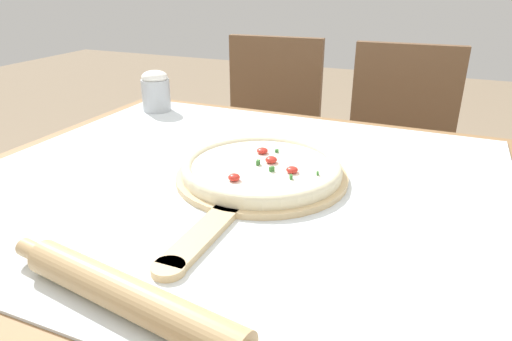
# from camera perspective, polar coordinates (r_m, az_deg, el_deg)

# --- Properties ---
(dining_table) EXTENTS (1.14, 1.02, 0.72)m
(dining_table) POSITION_cam_1_polar(r_m,az_deg,el_deg) (0.98, -2.74, -6.84)
(dining_table) COLOR olive
(dining_table) RESTS_ON ground_plane
(towel_cloth) EXTENTS (1.06, 0.94, 0.00)m
(towel_cloth) POSITION_cam_1_polar(r_m,az_deg,el_deg) (0.93, -2.86, -1.20)
(towel_cloth) COLOR silver
(towel_cloth) RESTS_ON dining_table
(pizza_peel) EXTENTS (0.35, 0.54, 0.01)m
(pizza_peel) POSITION_cam_1_polar(r_m,az_deg,el_deg) (0.91, 0.17, -1.23)
(pizza_peel) COLOR #D6B784
(pizza_peel) RESTS_ON towel_cloth
(pizza) EXTENTS (0.32, 0.32, 0.03)m
(pizza) POSITION_cam_1_polar(r_m,az_deg,el_deg) (0.92, 0.73, 0.39)
(pizza) COLOR beige
(pizza) RESTS_ON pizza_peel
(rolling_pin) EXTENTS (0.43, 0.10, 0.05)m
(rolling_pin) POSITION_cam_1_polar(r_m,az_deg,el_deg) (0.59, -15.46, -15.04)
(rolling_pin) COLOR tan
(rolling_pin) RESTS_ON towel_cloth
(chair_left) EXTENTS (0.43, 0.43, 0.88)m
(chair_left) POSITION_cam_1_polar(r_m,az_deg,el_deg) (1.85, 1.52, 4.51)
(chair_left) COLOR brown
(chair_left) RESTS_ON ground_plane
(chair_right) EXTENTS (0.42, 0.42, 0.88)m
(chair_right) POSITION_cam_1_polar(r_m,az_deg,el_deg) (1.74, 17.22, 2.20)
(chair_right) COLOR brown
(chair_right) RESTS_ON ground_plane
(flour_cup) EXTENTS (0.08, 0.08, 0.12)m
(flour_cup) POSITION_cam_1_polar(r_m,az_deg,el_deg) (1.42, -12.43, 9.74)
(flour_cup) COLOR #B2B7BC
(flour_cup) RESTS_ON towel_cloth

